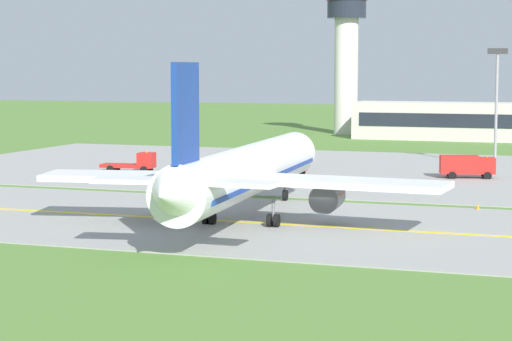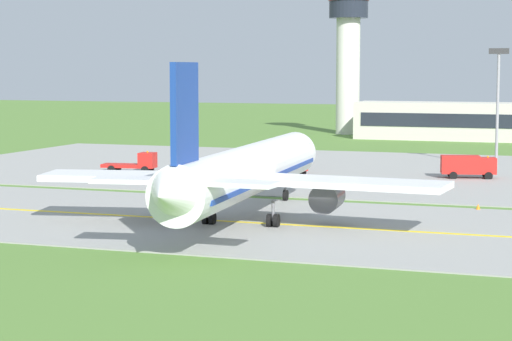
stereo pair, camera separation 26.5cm
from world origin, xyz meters
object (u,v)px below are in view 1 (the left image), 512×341
Objects in this scene: airplane_lead at (246,172)px; service_truck_fuel at (467,165)px; service_truck_catering at (283,161)px; apron_light_mast at (497,92)px; control_tower at (346,48)px; service_truck_baggage at (136,163)px.

service_truck_fuel is at bearing 71.83° from airplane_lead.
apron_light_mast is at bearing 35.12° from service_truck_catering.
control_tower reaches higher than service_truck_catering.
service_truck_catering is 73.14m from control_tower.
airplane_lead reaches higher than service_truck_catering.
control_tower is 1.80× the size of apron_light_mast.
service_truck_fuel is (12.46, 37.95, -2.60)m from airplane_lead.
airplane_lead reaches higher than service_truck_fuel.
service_truck_baggage is at bearing -94.97° from control_tower.
control_tower is 64.54m from apron_light_mast.
apron_light_mast reaches higher than service_truck_fuel.
service_truck_baggage is at bearing -170.34° from service_truck_fuel.
airplane_lead is at bearing -76.94° from service_truck_catering.
service_truck_fuel is 20.83m from service_truck_catering.
airplane_lead is 40.03m from service_truck_fuel.
service_truck_fuel is 0.24× the size of control_tower.
apron_light_mast is at bearing -59.26° from control_tower.
service_truck_fuel is at bearing -97.51° from apron_light_mast.
service_truck_catering is 0.42× the size of apron_light_mast.
airplane_lead is 1.50× the size of control_tower.
apron_light_mast is (32.81, -55.18, -6.61)m from control_tower.
service_truck_baggage is at bearing -167.05° from service_truck_catering.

